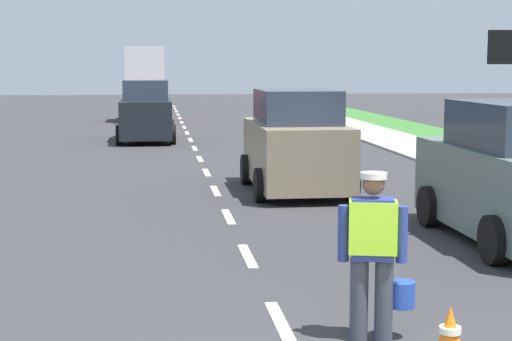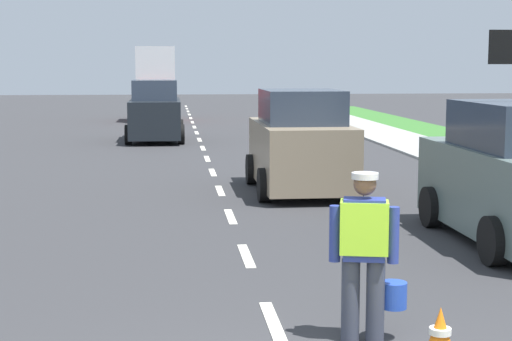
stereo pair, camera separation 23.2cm
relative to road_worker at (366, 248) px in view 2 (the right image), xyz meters
The scene contains 7 objects.
ground_plane 19.01m from the road_worker, 92.48° to the left, with size 96.00×96.00×0.00m, color #333335.
lane_center_line 23.20m from the road_worker, 92.03° to the left, with size 0.14×46.40×0.01m.
road_worker is the anchor object (origin of this frame).
traffic_cone_near 1.08m from the road_worker, 50.74° to the right, with size 0.36×0.36×0.53m.
delivery_truck 32.12m from the road_worker, 94.48° to the left, with size 2.16×4.60×3.54m.
car_oncoming_second 21.57m from the road_worker, 96.36° to the left, with size 2.01×4.12×2.16m.
car_outgoing_ahead 9.42m from the road_worker, 84.68° to the left, with size 2.06×3.95×2.17m.
Camera 2 is at (-1.05, -5.47, 2.69)m, focal length 56.83 mm.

